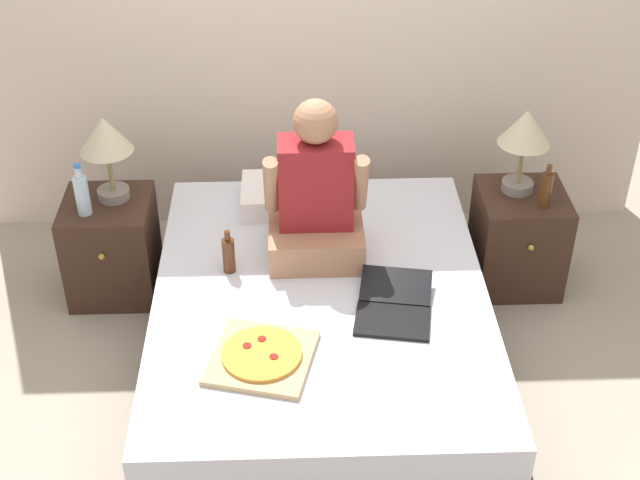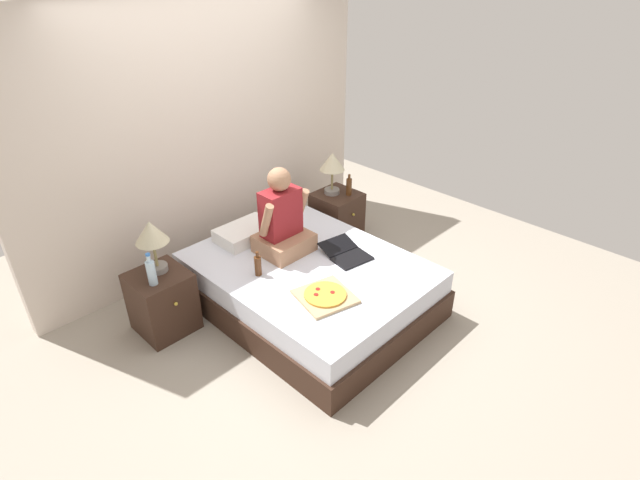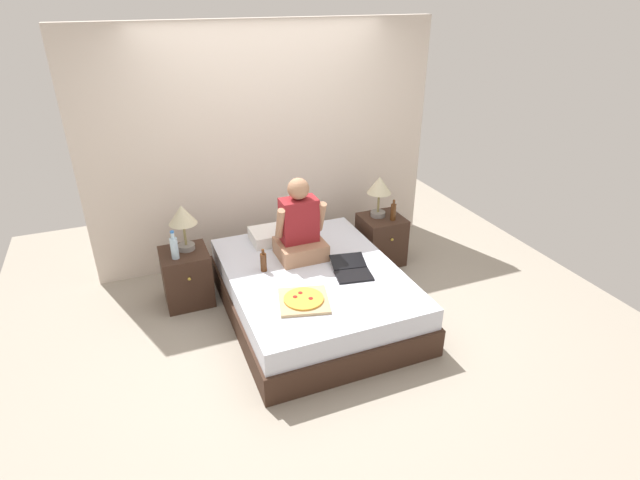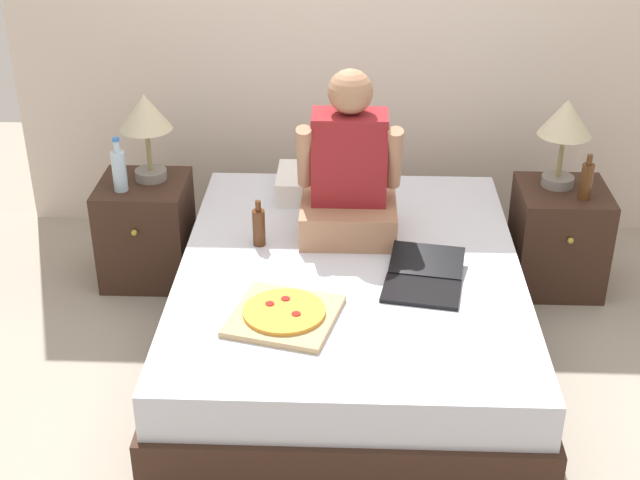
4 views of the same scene
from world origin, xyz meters
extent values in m
plane|color=#9E9384|center=(0.00, 0.00, 0.00)|extent=(5.76, 5.76, 0.00)
cube|color=beige|center=(0.00, 1.36, 1.25)|extent=(3.76, 0.12, 2.50)
cube|color=#382319|center=(0.00, 0.00, 0.13)|extent=(1.54, 1.99, 0.26)
cube|color=silver|center=(0.00, 0.00, 0.36)|extent=(1.49, 1.93, 0.20)
cube|color=#382319|center=(-1.06, 0.65, 0.27)|extent=(0.44, 0.44, 0.54)
sphere|color=gold|center=(-1.06, 0.41, 0.38)|extent=(0.03, 0.03, 0.03)
cylinder|color=gray|center=(-1.02, 0.70, 0.56)|extent=(0.16, 0.16, 0.05)
cylinder|color=olive|center=(-1.02, 0.70, 0.70)|extent=(0.02, 0.02, 0.22)
cone|color=beige|center=(-1.02, 0.70, 0.90)|extent=(0.26, 0.26, 0.18)
cylinder|color=silver|center=(-1.14, 0.56, 0.64)|extent=(0.07, 0.07, 0.20)
cylinder|color=silver|center=(-1.14, 0.56, 0.77)|extent=(0.03, 0.03, 0.06)
cylinder|color=blue|center=(-1.14, 0.56, 0.80)|extent=(0.04, 0.03, 0.02)
cube|color=#382319|center=(1.06, 0.65, 0.27)|extent=(0.44, 0.44, 0.54)
sphere|color=gold|center=(1.06, 0.41, 0.38)|extent=(0.03, 0.03, 0.03)
cylinder|color=gray|center=(1.03, 0.70, 0.56)|extent=(0.16, 0.16, 0.05)
cylinder|color=olive|center=(1.03, 0.70, 0.70)|extent=(0.02, 0.02, 0.22)
cone|color=beige|center=(1.03, 0.70, 0.90)|extent=(0.26, 0.26, 0.18)
cylinder|color=#512D14|center=(1.13, 0.55, 0.63)|extent=(0.06, 0.06, 0.18)
cylinder|color=#512D14|center=(1.13, 0.55, 0.74)|extent=(0.03, 0.03, 0.05)
cube|color=white|center=(-0.12, 0.72, 0.52)|extent=(0.52, 0.34, 0.12)
cube|color=#A37556|center=(-0.01, 0.30, 0.54)|extent=(0.44, 0.40, 0.16)
cube|color=maroon|center=(-0.01, 0.33, 0.83)|extent=(0.34, 0.20, 0.42)
sphere|color=#A37556|center=(-0.01, 0.33, 1.14)|extent=(0.20, 0.20, 0.20)
cylinder|color=#A37556|center=(-0.21, 0.28, 0.85)|extent=(0.07, 0.18, 0.32)
cylinder|color=#A37556|center=(0.19, 0.28, 0.85)|extent=(0.07, 0.18, 0.32)
cube|color=black|center=(0.30, -0.23, 0.47)|extent=(0.35, 0.27, 0.02)
cube|color=black|center=(0.33, -0.03, 0.50)|extent=(0.34, 0.25, 0.06)
cube|color=tan|center=(-0.26, -0.44, 0.47)|extent=(0.49, 0.49, 0.03)
cylinder|color=gold|center=(-0.26, -0.44, 0.49)|extent=(0.33, 0.33, 0.02)
cylinder|color=maroon|center=(-0.32, -0.40, 0.50)|extent=(0.04, 0.04, 0.00)
cylinder|color=maroon|center=(-0.21, -0.47, 0.50)|extent=(0.04, 0.04, 0.00)
cylinder|color=maroon|center=(-0.26, -0.36, 0.50)|extent=(0.04, 0.04, 0.00)
cylinder|color=#4C2811|center=(-0.42, 0.17, 0.54)|extent=(0.06, 0.06, 0.17)
cylinder|color=#4C2811|center=(-0.42, 0.17, 0.65)|extent=(0.03, 0.03, 0.05)
camera|label=1|loc=(-0.12, -3.14, 2.92)|focal=50.00mm
camera|label=2|loc=(-2.48, -2.58, 2.80)|focal=28.00mm
camera|label=3|loc=(-1.41, -3.65, 2.77)|focal=28.00mm
camera|label=4|loc=(0.00, -3.40, 2.40)|focal=50.00mm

